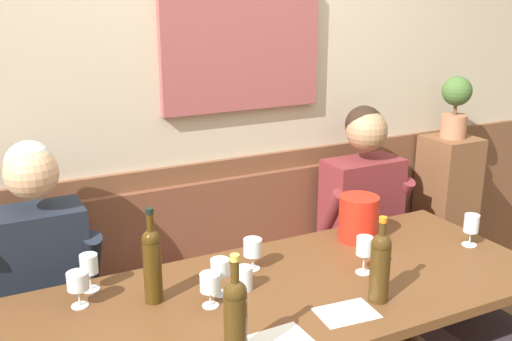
{
  "coord_description": "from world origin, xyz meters",
  "views": [
    {
      "loc": [
        -1.05,
        -1.66,
        1.88
      ],
      "look_at": [
        0.02,
        0.45,
        1.15
      ],
      "focal_mm": 42.32,
      "sensor_mm": 36.0,
      "label": 1
    }
  ],
  "objects_px": {
    "person_center_left_seat": "(57,325)",
    "potted_plant": "(456,104)",
    "wine_glass_right_end": "(253,249)",
    "wine_glass_mid_left": "(471,225)",
    "ice_bucket": "(358,218)",
    "wine_glass_center_front": "(220,269)",
    "wine_glass_near_bucket": "(78,283)",
    "wine_glass_center_rear": "(89,266)",
    "wine_bottle_amber_mid": "(152,262)",
    "person_left_seat": "(401,247)",
    "wine_bottle_clear_water": "(380,265)",
    "wine_bottle_green_tall": "(235,316)",
    "water_tumbler_left": "(245,278)",
    "dining_table": "(286,308)",
    "wall_bench": "(218,316)",
    "wine_glass_mid_right": "(365,247)",
    "wine_glass_left_end": "(210,283)"
  },
  "relations": [
    {
      "from": "person_center_left_seat",
      "to": "potted_plant",
      "type": "height_order",
      "value": "potted_plant"
    },
    {
      "from": "wine_glass_right_end",
      "to": "wine_glass_mid_left",
      "type": "bearing_deg",
      "value": -13.15
    },
    {
      "from": "ice_bucket",
      "to": "wine_glass_right_end",
      "type": "height_order",
      "value": "ice_bucket"
    },
    {
      "from": "wine_glass_center_front",
      "to": "wine_glass_near_bucket",
      "type": "bearing_deg",
      "value": 163.01
    },
    {
      "from": "person_center_left_seat",
      "to": "wine_glass_center_rear",
      "type": "height_order",
      "value": "person_center_left_seat"
    },
    {
      "from": "wine_bottle_amber_mid",
      "to": "wine_glass_right_end",
      "type": "height_order",
      "value": "wine_bottle_amber_mid"
    },
    {
      "from": "wine_glass_mid_left",
      "to": "person_center_left_seat",
      "type": "bearing_deg",
      "value": 168.66
    },
    {
      "from": "person_left_seat",
      "to": "wine_bottle_clear_water",
      "type": "bearing_deg",
      "value": -136.6
    },
    {
      "from": "wine_glass_right_end",
      "to": "wine_bottle_green_tall",
      "type": "bearing_deg",
      "value": -121.45
    },
    {
      "from": "wine_bottle_clear_water",
      "to": "water_tumbler_left",
      "type": "bearing_deg",
      "value": 143.5
    },
    {
      "from": "dining_table",
      "to": "potted_plant",
      "type": "height_order",
      "value": "potted_plant"
    },
    {
      "from": "wall_bench",
      "to": "ice_bucket",
      "type": "height_order",
      "value": "ice_bucket"
    },
    {
      "from": "dining_table",
      "to": "potted_plant",
      "type": "xyz_separation_m",
      "value": [
        1.52,
        0.72,
        0.55
      ]
    },
    {
      "from": "wine_glass_near_bucket",
      "to": "wine_bottle_green_tall",
      "type": "bearing_deg",
      "value": -55.63
    },
    {
      "from": "person_left_seat",
      "to": "wine_glass_right_end",
      "type": "xyz_separation_m",
      "value": [
        -0.88,
        -0.11,
        0.22
      ]
    },
    {
      "from": "wine_glass_mid_left",
      "to": "wine_glass_center_rear",
      "type": "bearing_deg",
      "value": 167.75
    },
    {
      "from": "water_tumbler_left",
      "to": "wine_bottle_green_tall",
      "type": "bearing_deg",
      "value": -119.4
    },
    {
      "from": "person_center_left_seat",
      "to": "water_tumbler_left",
      "type": "xyz_separation_m",
      "value": [
        0.67,
        -0.26,
        0.16
      ]
    },
    {
      "from": "wine_glass_mid_right",
      "to": "wine_glass_near_bucket",
      "type": "distance_m",
      "value": 1.11
    },
    {
      "from": "potted_plant",
      "to": "ice_bucket",
      "type": "bearing_deg",
      "value": -155.52
    },
    {
      "from": "wall_bench",
      "to": "wine_glass_center_rear",
      "type": "distance_m",
      "value": 0.95
    },
    {
      "from": "wine_glass_mid_right",
      "to": "wine_glass_center_front",
      "type": "distance_m",
      "value": 0.6
    },
    {
      "from": "wine_bottle_green_tall",
      "to": "wine_glass_left_end",
      "type": "bearing_deg",
      "value": 80.93
    },
    {
      "from": "wine_bottle_clear_water",
      "to": "person_left_seat",
      "type": "bearing_deg",
      "value": 43.4
    },
    {
      "from": "person_left_seat",
      "to": "ice_bucket",
      "type": "distance_m",
      "value": 0.4
    },
    {
      "from": "wall_bench",
      "to": "wine_glass_left_end",
      "type": "bearing_deg",
      "value": -114.85
    },
    {
      "from": "wine_glass_center_front",
      "to": "person_left_seat",
      "type": "bearing_deg",
      "value": 12.78
    },
    {
      "from": "wine_glass_mid_right",
      "to": "wine_glass_near_bucket",
      "type": "xyz_separation_m",
      "value": [
        -1.08,
        0.25,
        -0.02
      ]
    },
    {
      "from": "wine_bottle_amber_mid",
      "to": "wine_glass_left_end",
      "type": "height_order",
      "value": "wine_bottle_amber_mid"
    },
    {
      "from": "wine_glass_center_front",
      "to": "wine_glass_right_end",
      "type": "height_order",
      "value": "wine_glass_center_front"
    },
    {
      "from": "wine_bottle_clear_water",
      "to": "wine_glass_center_rear",
      "type": "height_order",
      "value": "wine_bottle_clear_water"
    },
    {
      "from": "ice_bucket",
      "to": "wine_bottle_amber_mid",
      "type": "relative_size",
      "value": 0.57
    },
    {
      "from": "wine_glass_center_rear",
      "to": "wine_glass_mid_right",
      "type": "distance_m",
      "value": 1.08
    },
    {
      "from": "ice_bucket",
      "to": "water_tumbler_left",
      "type": "relative_size",
      "value": 2.21
    },
    {
      "from": "dining_table",
      "to": "person_left_seat",
      "type": "bearing_deg",
      "value": 21.12
    },
    {
      "from": "person_left_seat",
      "to": "wine_bottle_clear_water",
      "type": "xyz_separation_m",
      "value": [
        -0.58,
        -0.55,
        0.27
      ]
    },
    {
      "from": "ice_bucket",
      "to": "wine_glass_left_end",
      "type": "xyz_separation_m",
      "value": [
        -0.84,
        -0.25,
        -0.01
      ]
    },
    {
      "from": "ice_bucket",
      "to": "wine_glass_mid_right",
      "type": "distance_m",
      "value": 0.34
    },
    {
      "from": "wall_bench",
      "to": "wine_glass_right_end",
      "type": "distance_m",
      "value": 0.74
    },
    {
      "from": "wine_bottle_amber_mid",
      "to": "potted_plant",
      "type": "bearing_deg",
      "value": 16.01
    },
    {
      "from": "wine_glass_center_front",
      "to": "wine_bottle_amber_mid",
      "type": "bearing_deg",
      "value": 164.84
    },
    {
      "from": "wine_bottle_clear_water",
      "to": "wine_glass_center_rear",
      "type": "xyz_separation_m",
      "value": [
        -0.93,
        0.56,
        -0.04
      ]
    },
    {
      "from": "wall_bench",
      "to": "water_tumbler_left",
      "type": "xyz_separation_m",
      "value": [
        -0.14,
        -0.61,
        0.53
      ]
    },
    {
      "from": "wall_bench",
      "to": "wine_glass_right_end",
      "type": "xyz_separation_m",
      "value": [
        -0.04,
        -0.47,
        0.57
      ]
    },
    {
      "from": "wine_glass_left_end",
      "to": "wine_glass_mid_left",
      "type": "bearing_deg",
      "value": -1.31
    },
    {
      "from": "wine_glass_right_end",
      "to": "person_center_left_seat",
      "type": "bearing_deg",
      "value": 170.99
    },
    {
      "from": "ice_bucket",
      "to": "wine_glass_mid_left",
      "type": "bearing_deg",
      "value": -34.33
    },
    {
      "from": "wine_bottle_green_tall",
      "to": "water_tumbler_left",
      "type": "bearing_deg",
      "value": 60.6
    },
    {
      "from": "wine_glass_center_front",
      "to": "wine_glass_right_end",
      "type": "bearing_deg",
      "value": 33.69
    },
    {
      "from": "wine_bottle_amber_mid",
      "to": "wine_glass_mid_left",
      "type": "height_order",
      "value": "wine_bottle_amber_mid"
    }
  ]
}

